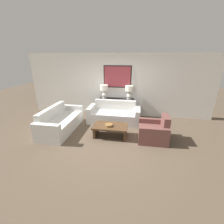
% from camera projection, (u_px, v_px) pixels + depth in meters
% --- Properties ---
extents(ground_plane, '(20.00, 20.00, 0.00)m').
position_uv_depth(ground_plane, '(107.00, 140.00, 4.78)').
color(ground_plane, brown).
extents(back_wall, '(7.97, 0.12, 2.65)m').
position_uv_depth(back_wall, '(117.00, 85.00, 6.48)').
color(back_wall, silver).
rests_on(back_wall, ground_plane).
extents(console_table, '(1.49, 0.38, 0.81)m').
position_uv_depth(console_table, '(116.00, 107.00, 6.55)').
color(console_table, black).
rests_on(console_table, ground_plane).
extents(table_lamp_left, '(0.34, 0.34, 0.57)m').
position_uv_depth(table_lamp_left, '(104.00, 90.00, 6.37)').
color(table_lamp_left, silver).
rests_on(table_lamp_left, console_table).
extents(table_lamp_right, '(0.34, 0.34, 0.57)m').
position_uv_depth(table_lamp_right, '(129.00, 91.00, 6.20)').
color(table_lamp_right, silver).
rests_on(table_lamp_right, console_table).
extents(couch_by_back_wall, '(2.03, 0.88, 0.83)m').
position_uv_depth(couch_by_back_wall, '(114.00, 115.00, 5.99)').
color(couch_by_back_wall, silver).
rests_on(couch_by_back_wall, ground_plane).
extents(couch_by_side, '(0.88, 2.03, 0.83)m').
position_uv_depth(couch_by_side, '(61.00, 122.00, 5.34)').
color(couch_by_side, silver).
rests_on(couch_by_side, ground_plane).
extents(coffee_table, '(1.12, 0.65, 0.40)m').
position_uv_depth(coffee_table, '(110.00, 128.00, 4.88)').
color(coffee_table, '#4C331E').
rests_on(coffee_table, ground_plane).
extents(decorative_bowl, '(0.25, 0.25, 0.07)m').
position_uv_depth(decorative_bowl, '(109.00, 125.00, 4.79)').
color(decorative_bowl, olive).
rests_on(decorative_bowl, coffee_table).
extents(armchair_near_back_wall, '(0.87, 0.87, 0.83)m').
position_uv_depth(armchair_near_back_wall, '(154.00, 132.00, 4.69)').
color(armchair_near_back_wall, brown).
rests_on(armchair_near_back_wall, ground_plane).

